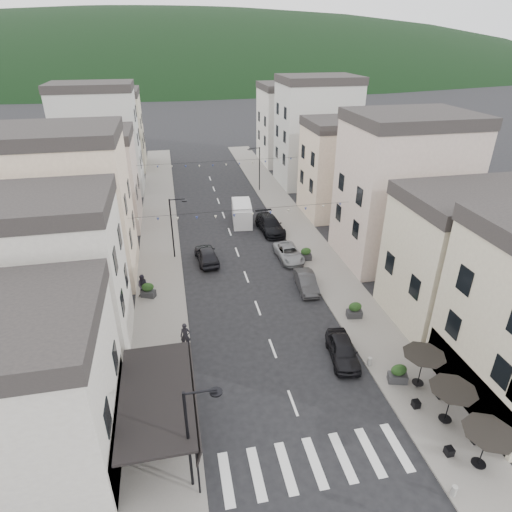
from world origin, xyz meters
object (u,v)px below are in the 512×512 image
Objects in this scene: parked_car_b at (306,282)px; parked_car_c at (289,253)px; parked_car_d at (270,225)px; parked_car_e at (207,255)px; parked_car_a at (343,350)px; delivery_van at (242,212)px; pedestrian_a at (185,336)px; pedestrian_b at (143,286)px.

parked_car_c is (0.00, 5.55, -0.04)m from parked_car_b.
parked_car_d reaches higher than parked_car_e.
parked_car_b is (0.34, 8.96, -0.04)m from parked_car_a.
parked_car_d reaches higher than parked_car_c.
parked_car_e is 10.15m from delivery_van.
pedestrian_a reaches higher than parked_car_d.
parked_car_b is 0.90× the size of parked_car_e.
parked_car_b is 12.25m from parked_car_d.
pedestrian_b is (-5.63, -5.10, 0.32)m from parked_car_e.
pedestrian_a is at bearing 170.56° from parked_car_a.
parked_car_c is 15.41m from pedestrian_a.
pedestrian_b is (-10.56, -13.97, -0.12)m from delivery_van.
parked_car_d is (0.10, 21.20, 0.09)m from parked_car_a.
parked_car_a is at bearing -88.15° from parked_car_b.
parked_car_d is at bearing 97.66° from parked_car_a.
parked_car_e is at bearing 45.62° from pedestrian_b.
parked_car_c is 6.70m from parked_car_d.
parked_car_c is at bearing 20.62° from pedestrian_b.
parked_car_e is 2.33× the size of pedestrian_b.
parked_car_b is at bearing 95.74° from parked_car_a.
parked_car_d is 9.42m from parked_car_e.
pedestrian_b is (-2.96, 7.23, 0.03)m from pedestrian_a.
parked_car_e is (-7.73, 0.97, 0.14)m from parked_car_c.
pedestrian_a is at bearing 72.81° from parked_car_e.
pedestrian_a reaches higher than parked_car_c.
parked_car_e is 7.61m from pedestrian_b.
parked_car_c is 1.01× the size of parked_car_e.
parked_car_e is 2.39× the size of pedestrian_a.
pedestrian_b reaches higher than parked_car_d.
delivery_van is (-2.47, 24.34, 0.50)m from parked_car_a.
parked_car_d is at bearing 89.13° from parked_car_c.
parked_car_a is 21.20m from parked_car_d.
delivery_van is 2.83× the size of pedestrian_a.
parked_car_d is (-0.24, 6.70, 0.17)m from parked_car_c.
delivery_van is (-2.81, 15.39, 0.54)m from parked_car_b.
pedestrian_b is (-13.02, 10.38, 0.38)m from parked_car_a.
parked_car_b is 5.55m from parked_car_c.
pedestrian_a is (-10.40, -11.36, 0.43)m from parked_car_c.
pedestrian_a is at bearing -103.35° from delivery_van.
pedestrian_a is at bearing -123.34° from parked_car_d.
delivery_van reaches higher than pedestrian_b.
delivery_van is at bearing -124.02° from parked_car_e.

